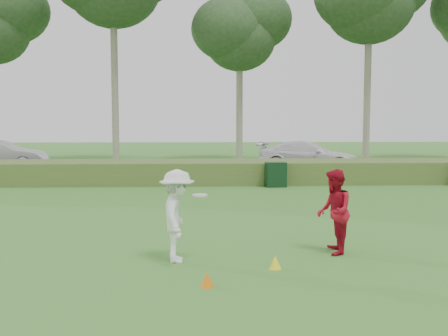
{
  "coord_description": "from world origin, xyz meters",
  "views": [
    {
      "loc": [
        -0.61,
        -9.03,
        2.44
      ],
      "look_at": [
        0.0,
        4.0,
        1.3
      ],
      "focal_mm": 40.0,
      "sensor_mm": 36.0,
      "label": 1
    }
  ],
  "objects": [
    {
      "name": "ground",
      "position": [
        0.0,
        0.0,
        0.0
      ],
      "size": [
        120.0,
        120.0,
        0.0
      ],
      "primitive_type": "plane",
      "color": "#327527",
      "rests_on": "ground"
    },
    {
      "name": "reed_strip",
      "position": [
        0.0,
        12.0,
        0.45
      ],
      "size": [
        80.0,
        3.0,
        0.9
      ],
      "primitive_type": "cube",
      "color": "#476327",
      "rests_on": "ground"
    },
    {
      "name": "park_road",
      "position": [
        0.0,
        17.0,
        0.03
      ],
      "size": [
        80.0,
        6.0,
        0.06
      ],
      "primitive_type": "cube",
      "color": "#2D2D2D",
      "rests_on": "ground"
    },
    {
      "name": "tree_4",
      "position": [
        2.0,
        24.5,
        8.59
      ],
      "size": [
        6.24,
        6.24,
        11.5
      ],
      "color": "gray",
      "rests_on": "ground"
    },
    {
      "name": "player_white",
      "position": [
        -1.03,
        -0.27,
        0.83
      ],
      "size": [
        0.85,
        1.08,
        1.65
      ],
      "rotation": [
        0.0,
        0.0,
        1.59
      ],
      "color": "white",
      "rests_on": "ground"
    },
    {
      "name": "player_red",
      "position": [
        1.9,
        0.14,
        0.8
      ],
      "size": [
        0.72,
        0.87,
        1.6
      ],
      "primitive_type": "imported",
      "rotation": [
        0.0,
        0.0,
        -1.73
      ],
      "color": "#AB0E22",
      "rests_on": "ground"
    },
    {
      "name": "cone_orange",
      "position": [
        -0.52,
        -1.69,
        0.11
      ],
      "size": [
        0.21,
        0.21,
        0.23
      ],
      "primitive_type": "cone",
      "color": "orange",
      "rests_on": "ground"
    },
    {
      "name": "cone_yellow",
      "position": [
        0.64,
        -0.8,
        0.12
      ],
      "size": [
        0.21,
        0.21,
        0.23
      ],
      "primitive_type": "cone",
      "color": "yellow",
      "rests_on": "ground"
    },
    {
      "name": "utility_cabinet",
      "position": [
        2.32,
        10.23,
        0.48
      ],
      "size": [
        0.83,
        0.58,
        0.97
      ],
      "primitive_type": "cube",
      "rotation": [
        0.0,
        0.0,
        0.13
      ],
      "color": "black",
      "rests_on": "ground"
    },
    {
      "name": "car_mid",
      "position": [
        -11.1,
        17.52,
        0.83
      ],
      "size": [
        4.79,
        1.96,
        1.54
      ],
      "primitive_type": "imported",
      "rotation": [
        0.0,
        0.0,
        1.64
      ],
      "color": "#BDBDC1",
      "rests_on": "park_road"
    },
    {
      "name": "car_right",
      "position": [
        4.97,
        16.61,
        0.82
      ],
      "size": [
        5.62,
        3.68,
        1.51
      ],
      "primitive_type": "imported",
      "rotation": [
        0.0,
        0.0,
        1.24
      ],
      "color": "white",
      "rests_on": "park_road"
    }
  ]
}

